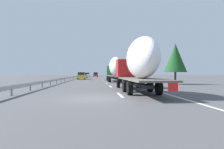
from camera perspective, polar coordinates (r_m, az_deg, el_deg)
name	(u,v)px	position (r m, az deg, el deg)	size (l,w,h in m)	color
ground_plane	(96,79)	(52.65, -4.74, -1.38)	(260.00, 260.00, 0.00)	#4C4C4F
lane_stripe_0	(120,95)	(14.82, 2.32, -5.87)	(3.20, 0.20, 0.01)	white
lane_stripe_1	(110,86)	(24.23, -0.45, -3.43)	(3.20, 0.20, 0.01)	white
lane_stripe_2	(107,83)	(32.53, -1.56, -2.46)	(3.20, 0.20, 0.01)	white
lane_stripe_3	(103,80)	(46.16, -2.50, -1.62)	(3.20, 0.20, 0.01)	white
lane_stripe_4	(102,79)	(58.05, -2.97, -1.21)	(3.20, 0.20, 0.01)	white
lane_stripe_5	(101,78)	(67.99, -3.23, -0.97)	(3.20, 0.20, 0.01)	white
edge_line_right	(114,79)	(57.91, 0.71, -1.21)	(110.00, 0.20, 0.01)	white
truck_lead	(115,68)	(37.41, 0.79, 1.80)	(14.21, 2.55, 4.56)	#387038
truck_trailing	(138,63)	(17.08, 7.48, 3.25)	(13.77, 2.55, 4.41)	#B21919
car_red_compact	(96,75)	(83.46, -4.72, -0.05)	(4.57, 1.88, 1.97)	red
car_white_van	(88,75)	(95.50, -6.96, -0.02)	(4.76, 1.79, 1.87)	white
car_silver_hatch	(85,75)	(65.90, -7.85, -0.24)	(4.01, 1.76, 1.77)	#ADB2B7
car_yellow_coupe	(81,76)	(52.16, -8.76, -0.37)	(4.51, 1.91, 1.85)	gold
road_sign	(120,71)	(54.59, 2.31, 1.14)	(0.10, 0.90, 3.39)	gray
tree_0	(175,58)	(30.59, 17.70, 4.55)	(3.28, 3.28, 5.94)	#472D19
tree_1	(122,66)	(79.95, 2.76, 2.35)	(2.46, 2.46, 7.38)	#472D19
tree_2	(121,69)	(101.72, 2.71, 1.69)	(2.44, 2.44, 6.14)	#472D19
tree_3	(145,64)	(52.16, 9.40, 2.92)	(3.19, 3.19, 6.38)	#472D19
tree_4	(122,68)	(95.02, 2.98, 1.76)	(3.55, 3.55, 6.45)	#472D19
guardrail_median	(74,77)	(55.95, -10.90, -0.68)	(94.00, 0.10, 0.76)	#9EA0A5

